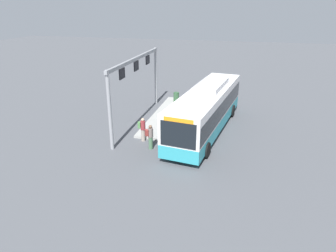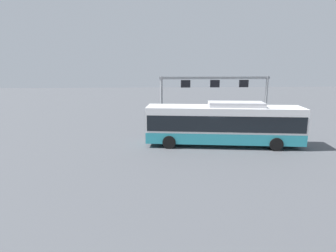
# 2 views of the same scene
# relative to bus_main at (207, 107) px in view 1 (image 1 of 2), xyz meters

# --- Properties ---
(ground_plane) EXTENTS (120.00, 120.00, 0.00)m
(ground_plane) POSITION_rel_bus_main_xyz_m (0.01, -0.00, -1.81)
(ground_plane) COLOR #4C4F54
(platform_curb) EXTENTS (10.00, 2.80, 0.16)m
(platform_curb) POSITION_rel_bus_main_xyz_m (-2.35, -3.35, -1.73)
(platform_curb) COLOR #9E9E99
(platform_curb) RESTS_ON ground
(bus_main) EXTENTS (12.20, 4.12, 3.46)m
(bus_main) POSITION_rel_bus_main_xyz_m (0.00, 0.00, 0.00)
(bus_main) COLOR teal
(bus_main) RESTS_ON ground
(person_boarding) EXTENTS (0.44, 0.59, 1.67)m
(person_boarding) POSITION_rel_bus_main_xyz_m (2.92, -3.97, -0.92)
(person_boarding) COLOR gray
(person_boarding) RESTS_ON ground
(person_waiting_near) EXTENTS (0.55, 0.60, 1.67)m
(person_waiting_near) POSITION_rel_bus_main_xyz_m (4.01, -3.09, -0.92)
(person_waiting_near) COLOR #476B4C
(person_waiting_near) RESTS_ON ground
(platform_sign_gantry) EXTENTS (10.57, 0.24, 5.20)m
(platform_sign_gantry) POSITION_rel_bus_main_xyz_m (-0.46, -5.50, 2.00)
(platform_sign_gantry) COLOR gray
(platform_sign_gantry) RESTS_ON ground
(trash_bin) EXTENTS (0.52, 0.52, 0.90)m
(trash_bin) POSITION_rel_bus_main_xyz_m (-6.04, -3.66, -1.20)
(trash_bin) COLOR #2D5133
(trash_bin) RESTS_ON platform_curb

